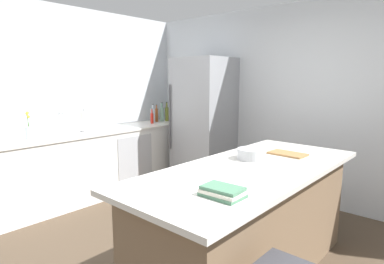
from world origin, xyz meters
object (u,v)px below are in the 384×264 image
at_px(flower_vase, 29,131).
at_px(hot_sauce_bottle, 152,118).
at_px(paper_towel_roll, 85,122).
at_px(cutting_board, 288,154).
at_px(olive_oil_bottle, 167,113).
at_px(kitchen_island, 249,220).
at_px(vinegar_bottle, 157,115).
at_px(gin_bottle, 162,114).
at_px(soda_bottle, 153,115).
at_px(mixing_bowl, 251,154).
at_px(syrup_bottle, 174,115).
at_px(sink_faucet, 60,122).
at_px(cookbook_stack, 223,192).
at_px(refrigerator, 204,123).

height_order(flower_vase, hot_sauce_bottle, flower_vase).
xyz_separation_m(paper_towel_roll, cutting_board, (2.65, 0.55, -0.12)).
distance_m(flower_vase, olive_oil_bottle, 2.26).
bearing_deg(kitchen_island, vinegar_bottle, 152.38).
bearing_deg(flower_vase, vinegar_bottle, 91.36).
distance_m(paper_towel_roll, gin_bottle, 1.45).
bearing_deg(olive_oil_bottle, hot_sauce_bottle, -81.37).
bearing_deg(olive_oil_bottle, soda_bottle, -97.11).
bearing_deg(mixing_bowl, paper_towel_roll, -175.83).
bearing_deg(paper_towel_roll, syrup_bottle, 87.52).
bearing_deg(sink_faucet, hot_sauce_bottle, 86.50).
bearing_deg(vinegar_bottle, mixing_bowl, -24.69).
distance_m(soda_bottle, cutting_board, 2.79).
bearing_deg(flower_vase, syrup_bottle, 88.05).
height_order(flower_vase, cookbook_stack, flower_vase).
height_order(sink_faucet, paper_towel_roll, paper_towel_roll).
distance_m(kitchen_island, cutting_board, 0.76).
bearing_deg(soda_bottle, paper_towel_roll, -88.01).
bearing_deg(refrigerator, sink_faucet, -116.49).
bearing_deg(soda_bottle, refrigerator, 14.03).
xyz_separation_m(paper_towel_roll, hot_sauce_bottle, (0.05, 1.15, -0.04)).
bearing_deg(olive_oil_bottle, kitchen_island, -31.19).
distance_m(sink_faucet, gin_bottle, 1.76).
height_order(soda_bottle, mixing_bowl, soda_bottle).
distance_m(soda_bottle, mixing_bowl, 2.75).
distance_m(gin_bottle, cookbook_stack, 3.61).
xyz_separation_m(syrup_bottle, olive_oil_bottle, (-0.08, -0.10, 0.02)).
relative_size(cookbook_stack, mixing_bowl, 1.01).
bearing_deg(paper_towel_roll, vinegar_bottle, 92.49).
bearing_deg(cookbook_stack, refrigerator, 131.90).
relative_size(refrigerator, cutting_board, 5.70).
relative_size(sink_faucet, soda_bottle, 1.00).
xyz_separation_m(olive_oil_bottle, mixing_bowl, (2.49, -1.36, -0.07)).
bearing_deg(cookbook_stack, hot_sauce_bottle, 145.98).
distance_m(refrigerator, soda_bottle, 0.93).
height_order(sink_faucet, mixing_bowl, sink_faucet).
xyz_separation_m(refrigerator, syrup_bottle, (-0.79, 0.16, 0.06)).
bearing_deg(hot_sauce_bottle, syrup_bottle, 87.58).
xyz_separation_m(kitchen_island, cutting_board, (0.03, 0.60, 0.47)).
bearing_deg(olive_oil_bottle, mixing_bowl, -28.60).
relative_size(syrup_bottle, cutting_board, 0.76).
xyz_separation_m(gin_bottle, mixing_bowl, (2.52, -1.27, -0.07)).
bearing_deg(refrigerator, gin_bottle, -177.80).
distance_m(flower_vase, syrup_bottle, 2.36).
bearing_deg(mixing_bowl, hot_sauce_bottle, 158.20).
bearing_deg(flower_vase, refrigerator, 68.51).
height_order(vinegar_bottle, mixing_bowl, vinegar_bottle).
relative_size(flower_vase, mixing_bowl, 1.29).
height_order(olive_oil_bottle, cookbook_stack, olive_oil_bottle).
xyz_separation_m(refrigerator, gin_bottle, (-0.89, -0.03, 0.08)).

